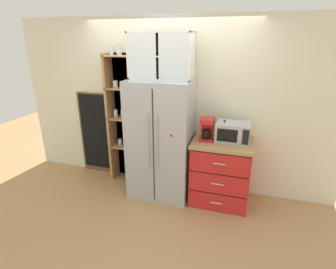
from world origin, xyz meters
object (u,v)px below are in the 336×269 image
(mug_cream, at_px, (223,137))
(coffee_maker, at_px, (207,129))
(bottle_amber, at_px, (224,132))
(mug_red, at_px, (223,139))
(bottle_cobalt, at_px, (223,134))
(refrigerator, at_px, (161,139))
(microwave, at_px, (233,132))
(chalkboard_menu, at_px, (97,133))

(mug_cream, bearing_deg, coffee_maker, -175.62)
(coffee_maker, xyz_separation_m, mug_cream, (0.23, 0.02, -0.11))
(mug_cream, bearing_deg, bottle_amber, 102.99)
(mug_red, xyz_separation_m, bottle_cobalt, (-0.00, 0.02, 0.06))
(refrigerator, xyz_separation_m, mug_red, (0.88, 0.01, 0.11))
(microwave, distance_m, bottle_cobalt, 0.13)
(bottle_amber, bearing_deg, microwave, 8.18)
(microwave, xyz_separation_m, mug_red, (-0.11, -0.06, -0.09))
(microwave, xyz_separation_m, mug_cream, (-0.11, -0.02, -0.08))
(bottle_cobalt, bearing_deg, bottle_amber, 90.00)
(chalkboard_menu, bearing_deg, coffee_maker, -8.40)
(chalkboard_menu, bearing_deg, refrigerator, -13.86)
(refrigerator, height_order, bottle_amber, refrigerator)
(refrigerator, distance_m, microwave, 1.01)
(coffee_maker, distance_m, bottle_cobalt, 0.23)
(bottle_cobalt, relative_size, bottle_amber, 0.85)
(mug_cream, distance_m, chalkboard_menu, 2.18)
(refrigerator, distance_m, mug_cream, 0.88)
(mug_red, bearing_deg, bottle_amber, 92.18)
(refrigerator, distance_m, chalkboard_menu, 1.32)
(mug_red, relative_size, bottle_amber, 0.40)
(refrigerator, height_order, chalkboard_menu, refrigerator)
(microwave, distance_m, bottle_amber, 0.12)
(coffee_maker, bearing_deg, mug_red, -5.68)
(mug_red, relative_size, bottle_cobalt, 0.47)
(microwave, relative_size, bottle_cobalt, 1.77)
(refrigerator, relative_size, coffee_maker, 5.56)
(coffee_maker, distance_m, mug_cream, 0.25)
(mug_cream, distance_m, bottle_amber, 0.08)
(bottle_amber, bearing_deg, bottle_cobalt, -90.00)
(coffee_maker, xyz_separation_m, mug_red, (0.23, -0.02, -0.11))
(mug_red, bearing_deg, mug_cream, 89.97)
(mug_cream, bearing_deg, refrigerator, -176.86)
(refrigerator, xyz_separation_m, mug_cream, (0.88, 0.05, 0.11))
(bottle_amber, bearing_deg, mug_red, -87.82)
(bottle_cobalt, distance_m, bottle_amber, 0.04)
(bottle_cobalt, distance_m, chalkboard_menu, 2.19)
(microwave, relative_size, mug_red, 3.74)
(refrigerator, height_order, coffee_maker, refrigerator)
(refrigerator, bearing_deg, coffee_maker, 2.70)
(refrigerator, distance_m, coffee_maker, 0.69)
(coffee_maker, height_order, mug_cream, coffee_maker)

